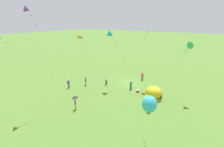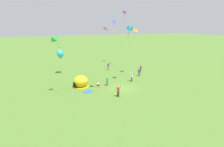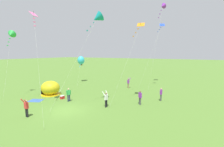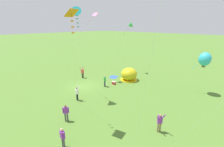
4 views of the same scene
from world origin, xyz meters
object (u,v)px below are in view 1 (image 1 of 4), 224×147
Objects in this scene: kite_purple at (27,10)px; kite_teal at (110,35)px; person_center_field at (86,81)px; person_far_back at (68,83)px; person_strolling at (142,76)px; kite_cyan at (149,104)px; cooler_box at (138,91)px; person_flying_kite at (75,103)px; popup_tent at (154,93)px; kite_pink at (146,35)px; person_near_tent at (131,85)px; kite_green at (189,46)px; kite_orange at (81,39)px; person_arms_raised at (106,80)px.

kite_purple is 13.43m from kite_teal.
person_far_back is (1.93, 2.73, 0.00)m from person_center_field.
person_strolling is 0.34× the size of kite_cyan.
person_flying_kite is (5.48, 10.10, 0.78)m from cooler_box.
person_far_back is (15.04, 5.00, -0.03)m from popup_tent.
popup_tent is 0.26× the size of kite_teal.
kite_purple is (9.89, 15.80, 3.79)m from kite_pink.
person_flying_kite is 11.63m from kite_cyan.
cooler_box is at bearing -118.48° from person_flying_kite.
kite_cyan is at bearing 123.28° from person_near_tent.
popup_tent is 1.49× the size of person_flying_kite.
person_center_field is at bearing -57.80° from person_flying_kite.
popup_tent is at bearing 125.36° from person_strolling.
kite_cyan is at bearing 164.32° from person_far_back.
cooler_box is 6.12m from person_strolling.
popup_tent is at bearing -170.17° from person_center_field.
kite_green reaches higher than popup_tent.
popup_tent reaches higher than cooler_box.
person_flying_kite reaches higher than person_far_back.
person_far_back is at bearing 22.71° from kite_green.
person_center_field is 1.00× the size of person_near_tent.
kite_orange is (7.83, 9.95, 8.31)m from person_strolling.
kite_pink is 0.99× the size of kite_teal.
person_flying_kite is at bearing 122.65° from kite_orange.
person_near_tent is 9.99m from kite_teal.
kite_orange reaches higher than person_flying_kite.
person_strolling is 1.10× the size of person_far_back.
person_far_back is 7.89m from person_flying_kite.
popup_tent is 4.79m from person_near_tent.
kite_pink reaches higher than person_center_field.
kite_pink is 11.80m from kite_orange.
kite_pink is 19.02m from kite_purple.
person_flying_kite is at bearing 70.29° from kite_pink.
person_flying_kite is at bearing 61.52° from cooler_box.
person_arms_raised is 1.00× the size of person_flying_kite.
kite_teal is at bearing 52.42° from person_strolling.
kite_cyan is (-17.51, 4.92, 3.68)m from person_far_back.
person_near_tent reaches higher than cooler_box.
kite_pink reaches higher than person_near_tent.
cooler_box is 0.04× the size of kite_purple.
kite_green is at bearing 168.75° from kite_pink.
popup_tent is 0.30× the size of kite_green.
person_strolling is at bearing -134.19° from person_center_field.
cooler_box is 10.33m from kite_pink.
person_arms_raised is 15.95m from kite_green.
person_center_field is 1.00× the size of person_far_back.
person_near_tent is at bearing -125.30° from kite_purple.
kite_green is at bearing -169.88° from person_arms_raised.
person_near_tent is (0.09, 5.50, -0.03)m from person_strolling.
kite_green reaches higher than person_center_field.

